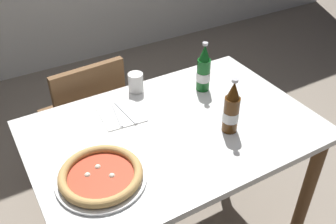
% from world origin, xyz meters
% --- Properties ---
extents(dining_table_main, '(1.20, 0.80, 0.75)m').
position_xyz_m(dining_table_main, '(0.00, 0.00, 0.64)').
color(dining_table_main, silver).
rests_on(dining_table_main, ground_plane).
extents(chair_behind_table, '(0.43, 0.43, 0.85)m').
position_xyz_m(chair_behind_table, '(-0.20, 0.61, 0.48)').
color(chair_behind_table, brown).
rests_on(chair_behind_table, ground_plane).
extents(pizza_margherita_near, '(0.33, 0.33, 0.04)m').
position_xyz_m(pizza_margherita_near, '(-0.38, -0.13, 0.77)').
color(pizza_margherita_near, white).
rests_on(pizza_margherita_near, dining_table_main).
extents(beer_bottle_left, '(0.07, 0.07, 0.25)m').
position_xyz_m(beer_bottle_left, '(0.28, 0.19, 0.85)').
color(beer_bottle_left, '#14591E').
rests_on(beer_bottle_left, dining_table_main).
extents(beer_bottle_center, '(0.07, 0.07, 0.25)m').
position_xyz_m(beer_bottle_center, '(0.19, -0.13, 0.85)').
color(beer_bottle_center, '#512D0F').
rests_on(beer_bottle_center, dining_table_main).
extents(napkin_with_cutlery, '(0.19, 0.19, 0.01)m').
position_xyz_m(napkin_with_cutlery, '(-0.15, 0.19, 0.75)').
color(napkin_with_cutlery, white).
rests_on(napkin_with_cutlery, dining_table_main).
extents(paper_cup, '(0.07, 0.07, 0.09)m').
position_xyz_m(paper_cup, '(-0.01, 0.34, 0.80)').
color(paper_cup, white).
rests_on(paper_cup, dining_table_main).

